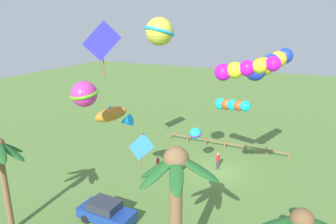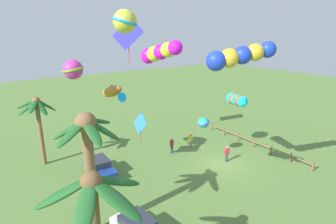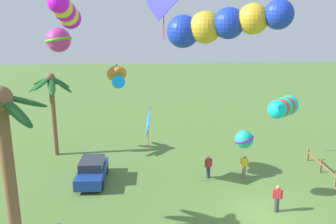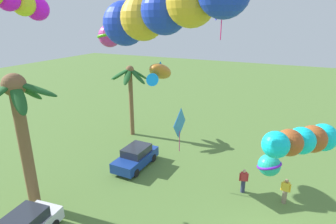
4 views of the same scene
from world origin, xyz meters
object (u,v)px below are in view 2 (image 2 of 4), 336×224
Objects in this scene: kite_tube_6 at (159,53)px; kite_ball_7 at (125,21)px; kite_fish_8 at (113,92)px; kite_ball_4 at (203,123)px; kite_diamond_1 at (140,124)px; kite_diamond_3 at (128,35)px; palm_tree_0 at (88,150)px; kite_tube_5 at (236,100)px; spectator_0 at (172,145)px; kite_ball_2 at (73,70)px; palm_tree_2 at (37,113)px; kite_tube_0 at (239,56)px; parked_car_0 at (100,167)px; spectator_1 at (191,140)px; spectator_2 at (227,154)px; palm_tree_1 at (94,212)px.

kite_tube_6 is 5.21m from kite_ball_7.
kite_ball_4 is at bearing -113.35° from kite_fish_8.
kite_diamond_1 is 8.52m from kite_diamond_3.
kite_tube_5 is at bearing -85.87° from palm_tree_0.
kite_tube_6 is (-8.54, 7.00, 10.10)m from spectator_0.
kite_diamond_3 is 1.34× the size of kite_tube_6.
kite_ball_2 is 0.69× the size of kite_tube_6.
kite_tube_0 is (-13.76, -10.02, 5.49)m from palm_tree_2.
kite_diamond_3 is at bearing 35.48° from kite_ball_4.
spectator_1 reaches higher than parked_car_0.
kite_diamond_3 is (7.72, 5.96, 10.82)m from spectator_2.
spectator_1 is at bearing -83.59° from kite_diamond_1.
kite_ball_7 is at bearing 151.77° from kite_diamond_3.
kite_ball_4 is (-7.80, -12.73, -1.21)m from palm_tree_2.
spectator_0 is (11.95, -12.21, -4.65)m from palm_tree_1.
kite_tube_6 reaches higher than kite_ball_4.
palm_tree_0 is 5.64m from palm_tree_1.
palm_tree_0 is 1.21× the size of palm_tree_2.
spectator_0 is 5.29m from kite_diamond_1.
spectator_1 is at bearing 9.03° from spectator_2.
kite_ball_7 reaches higher than kite_ball_2.
spectator_2 is 0.50× the size of kite_tube_6.
palm_tree_0 is at bearing 167.70° from kite_ball_2.
kite_tube_6 reaches higher than palm_tree_1.
kite_tube_6 is (-7.78, 2.99, 6.74)m from kite_diamond_1.
kite_fish_8 is at bearing 61.04° from kite_diamond_1.
kite_diamond_1 is at bearing 62.06° from spectator_2.
palm_tree_2 is at bearing 56.69° from spectator_2.
spectator_0 is 2.41m from spectator_1.
kite_tube_5 is (0.95, -13.22, 0.82)m from palm_tree_0.
kite_ball_2 is at bearing 100.36° from kite_fish_8.
palm_tree_1 is 2.14× the size of kite_tube_5.
kite_ball_4 is (-2.92, -1.51, 2.95)m from spectator_0.
kite_tube_6 is at bearing 173.94° from kite_ball_7.
spectator_0 is 1.09× the size of kite_ball_4.
palm_tree_0 is 8.64m from kite_ball_7.
spectator_1 is at bearing 2.56° from kite_tube_5.
palm_tree_2 is 15.08m from spectator_1.
kite_diamond_3 is at bearing -28.23° from kite_ball_7.
palm_tree_0 is 5.31× the size of kite_ball_4.
parked_car_0 is 8.64m from kite_ball_2.
palm_tree_2 is (11.43, 0.66, -0.57)m from palm_tree_0.
spectator_2 is at bearing -112.30° from parked_car_0.
kite_diamond_3 reaches higher than kite_tube_5.
kite_tube_0 is at bearing -74.46° from palm_tree_1.
kite_fish_8 reaches higher than spectator_1.
parked_car_0 is at bearing -23.77° from palm_tree_0.
spectator_1 is 1.00× the size of spectator_2.
palm_tree_1 is 19.42m from spectator_1.
palm_tree_1 reaches higher than kite_diamond_1.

